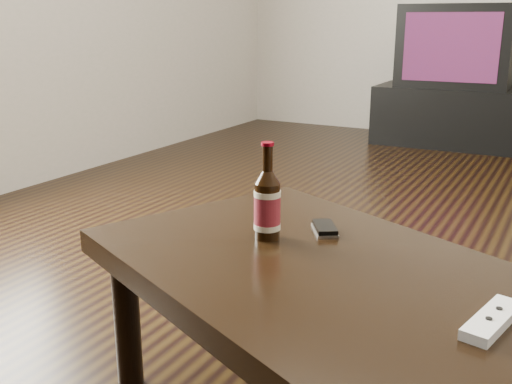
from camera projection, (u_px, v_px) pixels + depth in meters
The scene contains 7 objects.
floor at pixel (477, 298), 2.08m from camera, with size 5.00×6.00×0.01m, color black.
tv_stand at pixel (450, 116), 4.54m from camera, with size 1.10×0.55×0.44m, color black.
tv at pixel (457, 46), 4.39m from camera, with size 0.80×0.51×0.59m.
coffee_table at pixel (337, 297), 1.24m from camera, with size 1.31×1.07×0.43m.
beer_bottle at pixel (267, 205), 1.40m from camera, with size 0.07×0.07×0.23m.
phone at pixel (325, 228), 1.46m from camera, with size 0.10×0.11×0.02m.
remote at pixel (492, 320), 1.01m from camera, with size 0.08×0.18×0.02m.
Camera 1 is at (0.23, -2.03, 0.92)m, focal length 42.00 mm.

